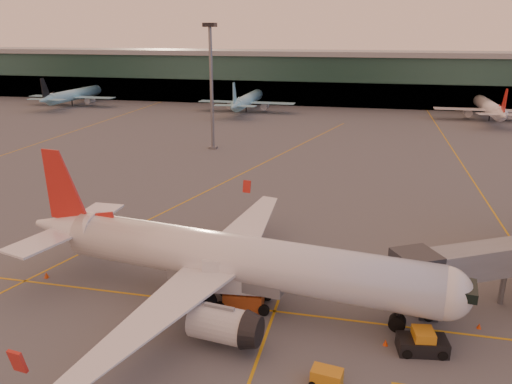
% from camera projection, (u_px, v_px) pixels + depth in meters
% --- Properties ---
extents(ground, '(600.00, 600.00, 0.00)m').
position_uv_depth(ground, '(204.00, 336.00, 41.42)').
color(ground, '#4C4F54').
rests_on(ground, ground).
extents(taxi_markings, '(100.12, 173.00, 0.01)m').
position_uv_depth(taxi_markings, '(247.00, 180.00, 84.22)').
color(taxi_markings, gold).
rests_on(taxi_markings, ground).
extents(terminal, '(400.00, 20.00, 17.60)m').
position_uv_depth(terminal, '(335.00, 78.00, 170.23)').
color(terminal, '#19382D').
rests_on(terminal, ground).
extents(mast_west_near, '(2.40, 2.40, 25.60)m').
position_uv_depth(mast_west_near, '(211.00, 78.00, 102.25)').
color(mast_west_near, slate).
rests_on(mast_west_near, ground).
extents(distant_aircraft_row, '(225.00, 34.00, 13.00)m').
position_uv_depth(distant_aircraft_row, '(162.00, 108.00, 162.18)').
color(distant_aircraft_row, '#85CADF').
rests_on(distant_aircraft_row, ground).
extents(main_airplane, '(42.90, 38.82, 12.96)m').
position_uv_depth(main_airplane, '(227.00, 259.00, 45.60)').
color(main_airplane, white).
rests_on(main_airplane, ground).
extents(catering_truck, '(6.61, 3.36, 4.96)m').
position_uv_depth(catering_truck, '(241.00, 278.00, 45.04)').
color(catering_truck, '#B84B1A').
rests_on(catering_truck, ground).
extents(gpu_cart, '(2.41, 1.65, 1.31)m').
position_uv_depth(gpu_cart, '(327.00, 378.00, 35.40)').
color(gpu_cart, orange).
rests_on(gpu_cart, ground).
extents(pushback_tug, '(4.05, 2.58, 1.95)m').
position_uv_depth(pushback_tug, '(423.00, 343.00, 39.07)').
color(pushback_tug, black).
rests_on(pushback_tug, ground).
extents(cone_nose, '(0.38, 0.38, 0.48)m').
position_uv_depth(cone_nose, '(479.00, 326.00, 42.36)').
color(cone_nose, '#DA420B').
rests_on(cone_nose, ground).
extents(cone_tail, '(0.49, 0.49, 0.62)m').
position_uv_depth(cone_tail, '(46.00, 275.00, 51.04)').
color(cone_tail, '#DA420B').
rests_on(cone_tail, ground).
extents(cone_wing_left, '(0.44, 0.44, 0.57)m').
position_uv_depth(cone_wing_left, '(263.00, 228.00, 63.23)').
color(cone_wing_left, '#DA420B').
rests_on(cone_wing_left, ground).
extents(cone_fwd, '(0.40, 0.40, 0.51)m').
position_uv_depth(cone_fwd, '(386.00, 342.00, 40.08)').
color(cone_fwd, '#DA420B').
rests_on(cone_fwd, ground).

